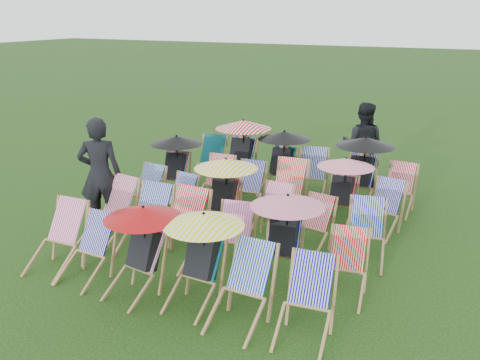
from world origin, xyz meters
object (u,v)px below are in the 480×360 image
at_px(deckchair_0, 56,238).
at_px(person_left, 100,174).
at_px(deckchair_29, 398,189).
at_px(person_rear, 362,145).
at_px(deckchair_5, 306,303).

distance_m(deckchair_0, person_left, 1.61).
xyz_separation_m(deckchair_0, deckchair_29, (3.98, 4.53, -0.04)).
bearing_deg(person_rear, person_left, 48.47).
bearing_deg(deckchair_29, person_left, -142.81).
height_order(deckchair_29, person_left, person_left).
relative_size(deckchair_5, deckchair_29, 1.05).
relative_size(deckchair_29, person_rear, 0.49).
relative_size(deckchair_0, deckchair_29, 1.10).
bearing_deg(deckchair_29, deckchair_0, -129.00).
bearing_deg(person_left, deckchair_0, 75.66).
height_order(deckchair_5, person_left, person_left).
relative_size(deckchair_0, person_rear, 0.53).
xyz_separation_m(deckchair_5, deckchair_29, (0.18, 4.59, -0.02)).
xyz_separation_m(deckchair_5, person_rear, (-0.83, 5.86, 0.44)).
distance_m(deckchair_5, person_left, 4.50).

